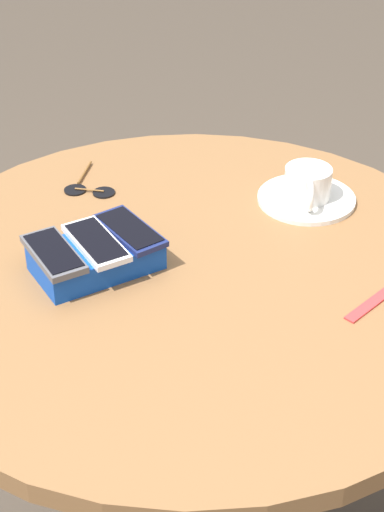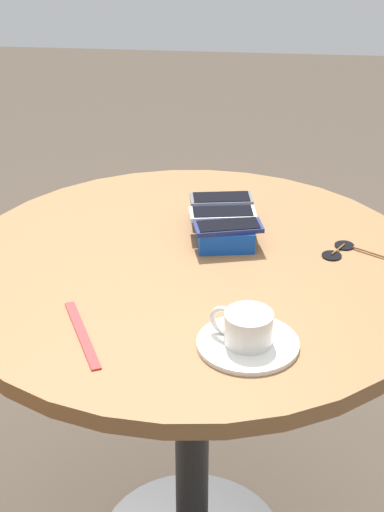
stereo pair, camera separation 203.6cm
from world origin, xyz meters
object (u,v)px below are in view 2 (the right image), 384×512
(phone_gray, at_px, (221,199))
(phone_white, at_px, (223,213))
(phone_box, at_px, (222,225))
(sunglasses, at_px, (342,251))
(saucer, at_px, (248,344))
(lanyard_strap, at_px, (82,334))
(round_table, at_px, (192,324))
(phone_navy, at_px, (228,227))
(coffee_cup, at_px, (247,327))

(phone_gray, distance_m, phone_white, 0.06)
(phone_box, distance_m, sunglasses, 0.24)
(phone_gray, height_order, phone_white, same)
(saucer, bearing_deg, phone_box, -170.53)
(lanyard_strap, relative_size, sunglasses, 1.55)
(phone_box, distance_m, phone_white, 0.03)
(lanyard_strap, bearing_deg, phone_white, 151.24)
(round_table, height_order, phone_navy, phone_navy)
(phone_white, bearing_deg, round_table, -20.33)
(phone_box, height_order, sunglasses, phone_box)
(round_table, bearing_deg, phone_navy, 140.13)
(phone_white, distance_m, sunglasses, 0.24)
(sunglasses, bearing_deg, phone_white, -102.56)
(phone_box, xyz_separation_m, lanyard_strap, (0.37, -0.20, -0.02))
(phone_navy, xyz_separation_m, saucer, (0.32, 0.05, -0.04))
(phone_box, relative_size, phone_gray, 1.46)
(phone_box, xyz_separation_m, phone_white, (0.00, 0.00, 0.03))
(phone_box, distance_m, coffee_cup, 0.38)
(phone_white, height_order, phone_navy, same)
(phone_box, relative_size, coffee_cup, 1.87)
(phone_gray, bearing_deg, phone_box, 5.41)
(phone_white, relative_size, sunglasses, 1.04)
(round_table, distance_m, saucer, 0.30)
(phone_box, height_order, lanyard_strap, phone_box)
(phone_gray, bearing_deg, phone_navy, 9.66)
(phone_box, distance_m, phone_navy, 0.06)
(coffee_cup, bearing_deg, phone_gray, -171.41)
(round_table, relative_size, phone_gray, 6.79)
(phone_box, relative_size, sunglasses, 1.48)
(phone_box, xyz_separation_m, phone_navy, (0.06, 0.01, 0.03))
(lanyard_strap, distance_m, sunglasses, 0.54)
(phone_white, relative_size, phone_navy, 0.99)
(phone_white, distance_m, coffee_cup, 0.38)
(phone_gray, relative_size, saucer, 0.81)
(phone_box, height_order, phone_white, phone_white)
(coffee_cup, xyz_separation_m, sunglasses, (-0.32, 0.17, -0.03))
(round_table, distance_m, sunglasses, 0.32)
(coffee_cup, bearing_deg, phone_navy, -171.82)
(phone_white, height_order, saucer, phone_white)
(round_table, relative_size, phone_box, 4.66)
(phone_white, height_order, sunglasses, phone_white)
(round_table, relative_size, phone_white, 6.60)
(saucer, relative_size, coffee_cup, 1.59)
(phone_box, bearing_deg, saucer, 9.47)
(saucer, height_order, sunglasses, saucer)
(phone_gray, bearing_deg, coffee_cup, 8.59)
(phone_white, xyz_separation_m, lanyard_strap, (0.37, -0.20, -0.04))
(saucer, distance_m, sunglasses, 0.36)
(saucer, xyz_separation_m, lanyard_strap, (-0.01, -0.26, -0.00))
(coffee_cup, height_order, lanyard_strap, coffee_cup)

